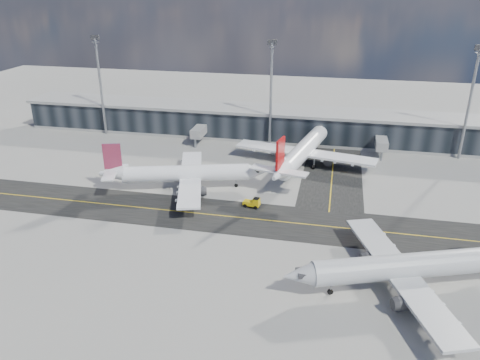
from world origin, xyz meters
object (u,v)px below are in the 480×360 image
(airliner_af, at_px, (184,174))
(airliner_near, at_px, (410,266))
(service_van, at_px, (277,150))
(baggage_tug, at_px, (253,203))
(airliner_redtail, at_px, (303,151))

(airliner_af, height_order, airliner_near, airliner_near)
(airliner_near, xyz_separation_m, service_van, (-27.86, 55.39, -3.03))
(airliner_af, relative_size, baggage_tug, 10.06)
(service_van, bearing_deg, airliner_af, -117.71)
(airliner_redtail, height_order, baggage_tug, airliner_redtail)
(airliner_redtail, distance_m, airliner_near, 50.85)
(airliner_redtail, distance_m, service_van, 12.10)
(airliner_af, distance_m, service_van, 32.60)
(airliner_redtail, relative_size, service_van, 7.62)
(baggage_tug, relative_size, service_van, 0.66)
(baggage_tug, bearing_deg, airliner_near, 61.78)
(airliner_near, height_order, service_van, airliner_near)
(airliner_near, bearing_deg, airliner_af, 38.17)
(airliner_af, height_order, baggage_tug, airliner_af)
(airliner_af, bearing_deg, airliner_redtail, 111.51)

